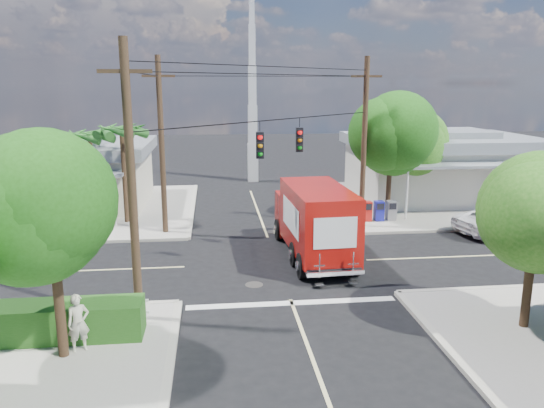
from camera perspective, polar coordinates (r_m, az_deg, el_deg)
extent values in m
plane|color=black|center=(23.19, 0.56, -6.40)|extent=(120.00, 120.00, 0.00)
cube|color=#9D988D|center=(36.28, 15.87, 0.30)|extent=(14.00, 14.00, 0.14)
cube|color=#ADA899|center=(34.26, 4.96, 0.02)|extent=(0.25, 14.00, 0.14)
cube|color=#ADA899|center=(30.11, 20.85, -2.59)|extent=(14.00, 0.25, 0.14)
cube|color=#9D988D|center=(34.61, -20.18, -0.60)|extent=(14.00, 14.00, 0.14)
cube|color=#ADA899|center=(33.62, -8.53, -0.32)|extent=(0.25, 14.00, 0.14)
cube|color=#ADA899|center=(28.09, -23.46, -3.90)|extent=(14.00, 0.25, 0.14)
cube|color=#ADA899|center=(14.74, 22.98, -19.21)|extent=(0.25, 14.00, 0.14)
cube|color=beige|center=(32.75, -1.57, -0.65)|extent=(0.12, 12.00, 0.01)
cube|color=beige|center=(14.26, 5.76, -19.64)|extent=(0.12, 12.00, 0.01)
cube|color=beige|center=(26.30, 22.83, -5.09)|extent=(12.00, 0.12, 0.01)
cube|color=beige|center=(24.17, -23.87, -6.73)|extent=(12.00, 0.12, 0.01)
cube|color=silver|center=(19.22, 2.15, -10.59)|extent=(7.50, 0.40, 0.01)
cube|color=beige|center=(37.44, 17.59, 3.33)|extent=(11.00, 8.00, 3.40)
cube|color=gray|center=(37.18, 17.81, 6.44)|extent=(11.80, 8.80, 0.70)
cube|color=gray|center=(37.13, 17.86, 7.21)|extent=(6.05, 4.40, 0.50)
cube|color=gray|center=(32.91, 21.15, 3.94)|extent=(9.90, 1.80, 0.15)
cylinder|color=silver|center=(30.64, 14.30, 1.04)|extent=(0.12, 0.12, 2.90)
cube|color=beige|center=(35.97, -21.39, 2.51)|extent=(10.00, 8.00, 3.20)
cube|color=gray|center=(35.70, -21.64, 5.59)|extent=(10.80, 8.80, 0.70)
cube|color=gray|center=(35.65, -21.71, 6.38)|extent=(5.50, 4.40, 0.50)
cube|color=gray|center=(31.15, -23.80, 2.87)|extent=(9.00, 1.80, 0.15)
cylinder|color=silver|center=(29.67, -16.62, 0.33)|extent=(0.12, 0.12, 2.70)
cube|color=silver|center=(42.30, -2.07, 4.49)|extent=(0.80, 0.80, 3.00)
cube|color=silver|center=(41.97, -2.10, 8.54)|extent=(0.70, 0.70, 3.00)
cube|color=silver|center=(41.85, -2.14, 12.64)|extent=(0.60, 0.60, 3.00)
cube|color=silver|center=(41.95, -2.17, 16.74)|extent=(0.50, 0.50, 3.00)
cube|color=silver|center=(42.26, -2.21, 20.80)|extent=(0.40, 0.40, 3.00)
cylinder|color=#422D1C|center=(15.91, -22.01, -8.95)|extent=(0.28, 0.28, 3.71)
sphere|color=#1C5110|center=(15.24, -22.73, -0.80)|extent=(3.71, 3.71, 3.71)
sphere|color=#1C5110|center=(15.50, -24.02, 0.18)|extent=(3.02, 3.02, 3.02)
sphere|color=#1C5110|center=(14.89, -21.72, -1.47)|extent=(3.25, 3.25, 3.25)
cylinder|color=#422D1C|center=(30.68, 12.46, 2.30)|extent=(0.28, 0.28, 4.10)
sphere|color=#1C5110|center=(30.33, 12.69, 7.05)|extent=(4.10, 4.10, 4.10)
sphere|color=#1C5110|center=(30.37, 11.88, 7.59)|extent=(3.33, 3.33, 3.33)
sphere|color=#1C5110|center=(30.18, 13.50, 6.74)|extent=(3.58, 3.58, 3.58)
cylinder|color=#422D1C|center=(33.66, 15.44, 2.61)|extent=(0.28, 0.28, 3.58)
sphere|color=#226114|center=(33.35, 15.67, 6.40)|extent=(3.58, 3.58, 3.58)
sphere|color=#226114|center=(33.37, 14.92, 6.83)|extent=(2.91, 2.91, 2.91)
sphere|color=#226114|center=(33.22, 16.41, 6.13)|extent=(3.14, 3.14, 3.14)
cylinder|color=#422D1C|center=(18.39, 25.94, -6.82)|extent=(0.28, 0.28, 3.46)
sphere|color=#226114|center=(17.83, 26.61, -0.25)|extent=(3.46, 3.46, 3.46)
sphere|color=#226114|center=(17.74, 25.25, 0.54)|extent=(2.81, 2.81, 2.81)
cylinder|color=#422D1C|center=(30.05, -15.60, 2.78)|extent=(0.24, 0.24, 5.00)
cone|color=#256220|center=(29.59, -14.17, 7.80)|extent=(0.50, 2.06, 0.98)
cone|color=#256220|center=(30.33, -14.64, 7.89)|extent=(1.92, 1.68, 0.98)
cone|color=#256220|center=(30.62, -16.01, 7.85)|extent=(2.12, 0.95, 0.98)
cone|color=#256220|center=(30.25, -17.31, 7.71)|extent=(1.34, 2.07, 0.98)
cone|color=#256220|center=(29.48, -17.59, 7.57)|extent=(1.34, 2.07, 0.98)
cone|color=#256220|center=(28.90, -16.57, 7.54)|extent=(2.12, 0.95, 0.98)
cone|color=#256220|center=(28.94, -15.02, 7.65)|extent=(1.92, 1.68, 0.98)
cylinder|color=#422D1C|center=(31.91, -18.71, 2.77)|extent=(0.24, 0.24, 4.60)
cone|color=#256220|center=(31.42, -17.42, 7.14)|extent=(0.50, 2.06, 0.98)
cone|color=#256220|center=(32.17, -17.78, 7.24)|extent=(1.92, 1.68, 0.98)
cone|color=#256220|center=(32.50, -19.05, 7.20)|extent=(2.12, 0.95, 0.98)
cone|color=#256220|center=(32.17, -20.30, 7.05)|extent=(1.34, 2.07, 0.98)
cone|color=#256220|center=(31.41, -20.63, 6.91)|extent=(1.34, 2.07, 0.98)
cone|color=#256220|center=(30.80, -19.74, 6.87)|extent=(2.12, 0.95, 0.98)
cone|color=#256220|center=(30.80, -18.28, 6.98)|extent=(1.92, 1.68, 0.98)
cylinder|color=#473321|center=(17.02, -14.85, 1.75)|extent=(0.28, 0.28, 9.00)
cube|color=#473321|center=(16.73, -15.55, 13.60)|extent=(1.60, 0.12, 0.12)
cylinder|color=#473321|center=(28.24, 9.86, 6.26)|extent=(0.28, 0.28, 9.00)
cube|color=#473321|center=(28.06, 10.14, 13.38)|extent=(1.60, 0.12, 0.12)
cylinder|color=#473321|center=(27.23, -11.77, 5.94)|extent=(0.28, 0.28, 9.00)
cube|color=#473321|center=(27.05, -12.12, 13.32)|extent=(1.60, 0.12, 0.12)
cylinder|color=black|center=(21.94, 0.59, 9.07)|extent=(10.43, 10.43, 0.04)
cube|color=black|center=(21.15, -1.31, 6.34)|extent=(0.30, 0.24, 1.05)
sphere|color=red|center=(20.98, -1.28, 7.19)|extent=(0.20, 0.20, 0.20)
cube|color=black|center=(23.27, 2.96, 6.92)|extent=(0.30, 0.24, 1.05)
sphere|color=red|center=(23.10, 3.03, 7.70)|extent=(0.20, 0.20, 0.20)
cube|color=silver|center=(18.38, -22.49, -11.11)|extent=(5.94, 0.05, 0.08)
cube|color=silver|center=(18.22, -22.60, -9.96)|extent=(5.94, 0.05, 0.08)
cube|color=silver|center=(17.74, -13.66, -10.81)|extent=(0.09, 0.06, 1.00)
cube|color=#1F4F15|center=(17.66, -23.89, -11.53)|extent=(6.20, 1.20, 1.10)
cube|color=#B41612|center=(30.01, 10.16, -0.76)|extent=(0.50, 0.50, 1.10)
cube|color=navy|center=(30.21, 11.43, -0.72)|extent=(0.50, 0.50, 1.10)
cube|color=slate|center=(30.43, 12.69, -0.68)|extent=(0.50, 0.50, 1.10)
cube|color=black|center=(24.13, 4.41, -4.37)|extent=(2.51, 7.48, 0.24)
cube|color=#A30F0B|center=(26.65, 3.00, -1.00)|extent=(2.34, 1.71, 2.08)
cube|color=black|center=(27.19, 2.72, 0.11)|extent=(2.00, 0.33, 0.90)
cube|color=silver|center=(27.62, 2.62, -1.91)|extent=(2.18, 0.21, 0.33)
cube|color=#A30F0B|center=(22.95, 4.96, -1.60)|extent=(2.61, 5.59, 2.75)
cube|color=white|center=(23.23, 7.85, -1.13)|extent=(0.17, 3.41, 1.23)
cube|color=white|center=(22.66, 2.01, -1.37)|extent=(0.17, 3.41, 1.23)
cube|color=white|center=(20.34, 6.84, -3.12)|extent=(1.70, 0.10, 1.23)
cube|color=silver|center=(20.71, 6.81, -7.38)|extent=(2.28, 0.34, 0.17)
cube|color=silver|center=(20.30, 5.12, -6.62)|extent=(0.43, 0.08, 0.95)
cube|color=silver|center=(20.65, 8.72, -6.38)|extent=(0.43, 0.08, 0.95)
cylinder|color=black|center=(26.50, 0.74, -2.75)|extent=(0.35, 1.05, 1.04)
cylinder|color=black|center=(26.95, 5.32, -2.54)|extent=(0.35, 1.05, 1.04)
cylinder|color=black|center=(21.36, 3.26, -6.66)|extent=(0.35, 1.05, 1.04)
cylinder|color=black|center=(21.91, 8.87, -6.30)|extent=(0.35, 1.05, 1.04)
imported|color=silver|center=(29.84, 23.66, -1.69)|extent=(5.54, 3.41, 1.43)
imported|color=beige|center=(16.42, -20.11, -11.92)|extent=(0.73, 0.63, 1.70)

